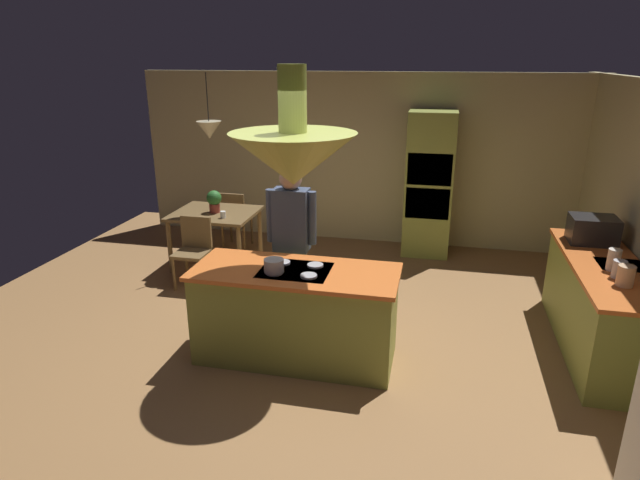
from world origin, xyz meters
name	(u,v)px	position (x,y,z in m)	size (l,w,h in m)	color
ground	(302,346)	(0.00, 0.00, 0.00)	(8.16, 8.16, 0.00)	#9E7042
wall_back	(357,159)	(0.00, 3.45, 1.27)	(6.80, 0.10, 2.55)	beige
kitchen_island	(296,314)	(0.00, -0.20, 0.46)	(1.91, 0.81, 0.92)	#939E42
counter_run_right	(599,306)	(2.84, 0.60, 0.46)	(0.73, 2.13, 0.90)	#939E42
oven_tower	(429,184)	(1.10, 3.04, 1.03)	(0.66, 0.62, 2.05)	#939E42
dining_table	(215,219)	(-1.70, 1.90, 0.66)	(1.10, 0.95, 0.76)	brown
person_at_island	(292,237)	(-0.22, 0.47, 0.99)	(0.53, 0.23, 1.71)	tan
range_hood	(293,156)	(0.00, -0.20, 1.96)	(1.10, 1.10, 1.00)	#939E42
pendant_light_over_table	(209,130)	(-1.70, 1.90, 1.86)	(0.32, 0.32, 0.82)	beige
chair_facing_island	(194,247)	(-1.70, 1.21, 0.50)	(0.40, 0.40, 0.87)	brown
chair_by_back_wall	(235,216)	(-1.70, 2.59, 0.50)	(0.40, 0.40, 0.87)	brown
potted_plant_on_table	(214,200)	(-1.69, 1.89, 0.93)	(0.20, 0.20, 0.30)	#99382D
cup_on_table	(223,215)	(-1.48, 1.66, 0.81)	(0.07, 0.07, 0.09)	white
canister_flour	(626,276)	(2.84, 0.08, 0.99)	(0.14, 0.14, 0.18)	#E0B78C
canister_sugar	(619,269)	(2.84, 0.26, 0.98)	(0.12, 0.12, 0.16)	silver
canister_tea	(614,260)	(2.84, 0.44, 1.00)	(0.11, 0.11, 0.20)	silver
microwave_on_counter	(593,230)	(2.84, 1.23, 1.04)	(0.46, 0.36, 0.28)	#232326
cooking_pot_on_cooktop	(274,266)	(-0.16, -0.33, 0.98)	(0.18, 0.18, 0.12)	#B2B2B7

